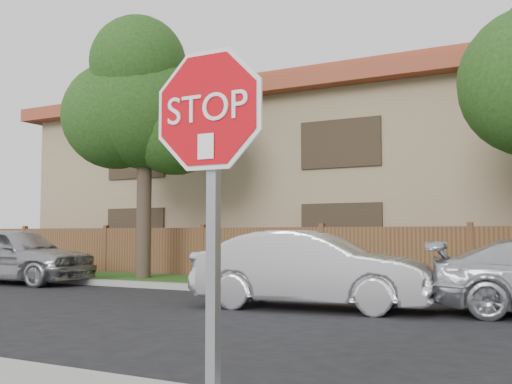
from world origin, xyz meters
The scene contains 8 objects.
far_curb centered at (0.00, 8.15, 0.07)m, with size 70.00×0.30×0.15m, color gray.
grass_strip centered at (0.00, 9.80, 0.06)m, with size 70.00×3.00×0.12m, color #1E4714.
fence centered at (0.00, 11.40, 0.80)m, with size 70.00×0.12×1.60m, color #512F1C.
apartment_building centered at (0.00, 17.00, 3.53)m, with size 35.20×9.20×7.20m.
tree_left centered at (-8.98, 9.57, 5.22)m, with size 4.80×3.90×7.78m.
stop_sign centered at (0.44, -1.48, 1.83)m, with size 1.01×0.13×2.55m.
sedan_far_left centered at (-11.77, 7.42, 0.81)m, with size 1.91×4.75×1.62m, color #A6A7AA.
sedan_left centered at (-2.08, 6.11, 0.74)m, with size 1.56×4.48×1.48m, color #BBBABF.
Camera 1 is at (2.33, -4.45, 1.42)m, focal length 42.00 mm.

